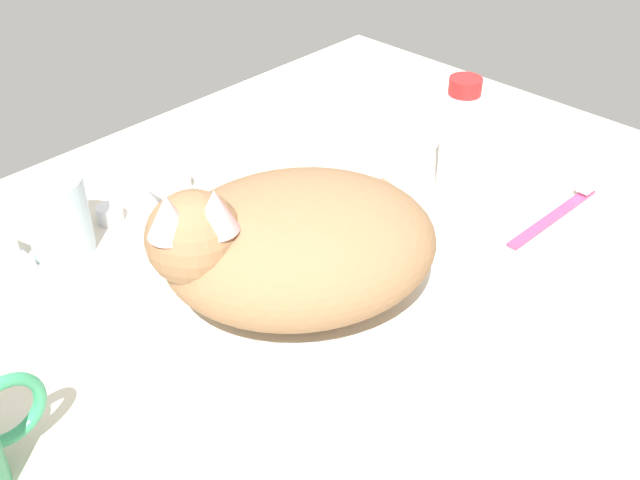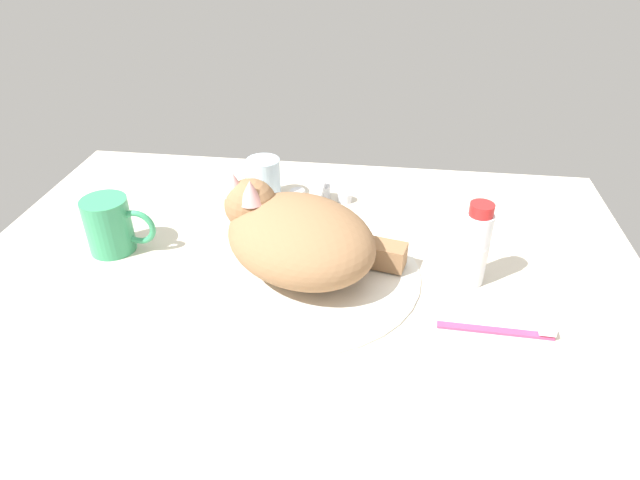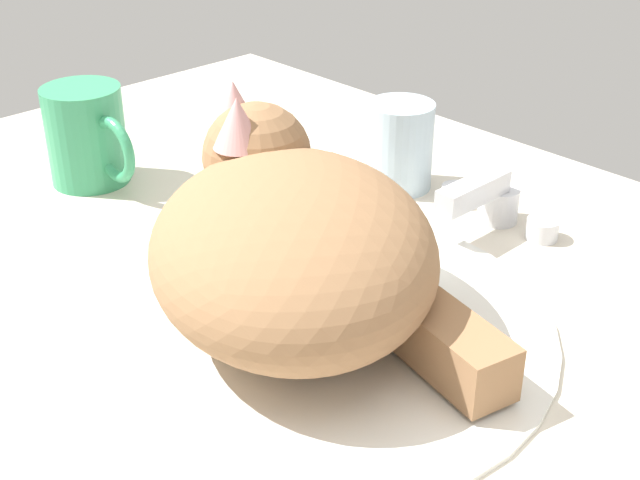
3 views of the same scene
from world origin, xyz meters
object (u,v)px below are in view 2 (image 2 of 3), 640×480
(rinse_cup, at_px, (264,180))
(coffee_mug, at_px, (111,225))
(toothpaste_bottle, at_px, (475,247))
(toothbrush, at_px, (502,330))
(cat, at_px, (296,235))
(faucet, at_px, (320,193))
(soap_bar, at_px, (227,180))

(rinse_cup, bearing_deg, coffee_mug, -135.64)
(toothpaste_bottle, relative_size, toothbrush, 0.87)
(cat, bearing_deg, faucet, 88.10)
(coffee_mug, bearing_deg, faucet, 32.53)
(rinse_cup, bearing_deg, toothbrush, -39.48)
(rinse_cup, distance_m, toothpaste_bottle, 0.43)
(coffee_mug, distance_m, soap_bar, 0.27)
(faucet, xyz_separation_m, cat, (-0.01, -0.23, 0.05))
(toothbrush, bearing_deg, faucet, 131.74)
(rinse_cup, relative_size, toothpaste_bottle, 0.61)
(cat, distance_m, rinse_cup, 0.25)
(rinse_cup, relative_size, toothbrush, 0.53)
(cat, bearing_deg, coffee_mug, 176.41)
(soap_bar, bearing_deg, toothpaste_bottle, -28.11)
(coffee_mug, bearing_deg, rinse_cup, 44.36)
(cat, distance_m, toothpaste_bottle, 0.27)
(faucet, relative_size, toothpaste_bottle, 0.89)
(faucet, bearing_deg, cat, -91.90)
(cat, height_order, coffee_mug, cat)
(faucet, distance_m, soap_bar, 0.19)
(faucet, xyz_separation_m, toothpaste_bottle, (0.26, -0.22, 0.04))
(cat, relative_size, soap_bar, 4.38)
(soap_bar, xyz_separation_m, toothpaste_bottle, (0.46, -0.24, 0.04))
(rinse_cup, height_order, toothbrush, rinse_cup)
(coffee_mug, xyz_separation_m, toothpaste_bottle, (0.59, -0.01, 0.02))
(coffee_mug, bearing_deg, soap_bar, 60.51)
(faucet, bearing_deg, rinse_cup, 178.83)
(coffee_mug, height_order, toothpaste_bottle, toothpaste_bottle)
(coffee_mug, bearing_deg, toothpaste_bottle, -1.24)
(soap_bar, height_order, toothbrush, soap_bar)
(cat, relative_size, toothpaste_bottle, 2.37)
(soap_bar, bearing_deg, coffee_mug, -119.49)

